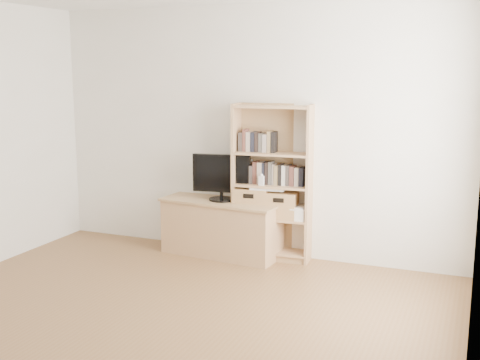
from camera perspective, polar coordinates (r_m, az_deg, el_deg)
The scene contains 13 objects.
floor at distance 4.49m, azimuth -10.95°, elevation -15.44°, with size 4.50×5.00×0.01m, color brown.
back_wall at distance 6.31m, azimuth 1.11°, elevation 4.61°, with size 4.50×0.02×2.60m, color silver.
right_wall at distance 3.42m, azimuth 21.67°, elevation -1.22°, with size 0.02×5.00×2.60m, color silver.
tv_stand at distance 6.38m, azimuth -1.74°, elevation -4.63°, with size 1.24×0.46×0.57m, color tan.
bookshelf at distance 6.15m, azimuth 3.07°, elevation -0.25°, with size 0.80×0.29×1.60m, color tan.
television at distance 6.25m, azimuth -1.77°, elevation 0.23°, with size 0.61×0.05×0.48m, color black.
books_row_mid at distance 6.15m, azimuth 3.13°, elevation 0.56°, with size 0.77×0.15×0.21m, color olive.
books_row_upper at distance 6.15m, azimuth 1.55°, elevation 3.66°, with size 0.39×0.14×0.20m, color olive.
baby_monitor at distance 6.08m, azimuth 2.05°, elevation -0.06°, with size 0.05×0.03×0.10m, color white.
basket_left at distance 6.25m, azimuth 1.15°, elevation -2.04°, with size 0.35×0.29×0.29m, color #9C6946.
basket_right at distance 6.17m, azimuth 3.92°, elevation -2.34°, with size 0.32×0.27×0.27m, color #9C6946.
laptop at distance 6.16m, azimuth 2.77°, elevation -0.71°, with size 0.35×0.24×0.03m, color white.
magazine_stack at distance 6.15m, azimuth 5.52°, elevation -3.16°, with size 0.17×0.24×0.11m, color silver.
Camera 1 is at (2.26, -3.35, 1.95)m, focal length 45.00 mm.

